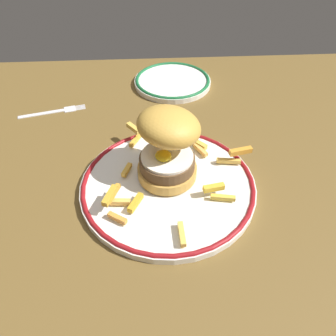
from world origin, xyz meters
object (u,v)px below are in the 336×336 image
Objects in this scene: dinner_plate at (168,184)px; burger at (168,143)px; side_plate at (172,81)px; fork at (54,111)px.

dinner_plate is 7.29cm from burger.
dinner_plate is 35.40cm from side_plate.
dinner_plate is 2.04× the size of fork.
dinner_plate is at bearing -95.23° from side_plate.
side_plate is (3.23, 35.25, -0.00)cm from dinner_plate.
dinner_plate is 2.10× the size of burger.
burger is at bearing 86.26° from dinner_plate.
burger is (0.16, 2.51, 6.84)cm from dinner_plate.
side_plate is at bearing 84.66° from burger.
burger reaches higher than dinner_plate.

